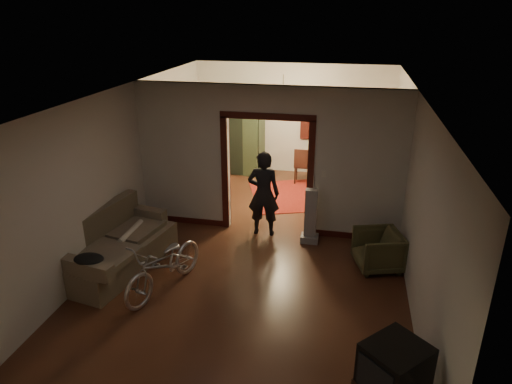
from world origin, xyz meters
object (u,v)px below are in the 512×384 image
(sofa, at_px, (117,241))
(bicycle, at_px, (165,265))
(armchair, at_px, (378,250))
(desk, at_px, (333,168))
(person, at_px, (264,194))
(locker, at_px, (243,136))

(sofa, height_order, bicycle, sofa)
(armchair, xyz_separation_m, desk, (-0.95, 3.87, 0.06))
(person, relative_size, locker, 0.83)
(sofa, relative_size, bicycle, 1.27)
(locker, xyz_separation_m, desk, (2.33, -0.33, -0.60))
(sofa, relative_size, locker, 1.07)
(armchair, bearing_deg, desk, 176.42)
(locker, bearing_deg, desk, 3.08)
(sofa, bearing_deg, desk, 66.05)
(bicycle, relative_size, locker, 0.84)
(sofa, distance_m, armchair, 4.30)
(sofa, bearing_deg, armchair, 22.23)
(sofa, xyz_separation_m, desk, (3.26, 4.74, -0.10))
(person, height_order, desk, person)
(sofa, height_order, person, person)
(person, bearing_deg, armchair, 155.73)
(bicycle, bearing_deg, person, 81.19)
(bicycle, distance_m, person, 2.47)
(armchair, distance_m, desk, 3.98)
(sofa, height_order, armchair, sofa)
(bicycle, relative_size, desk, 1.58)
(person, xyz_separation_m, locker, (-1.19, 3.35, 0.17))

